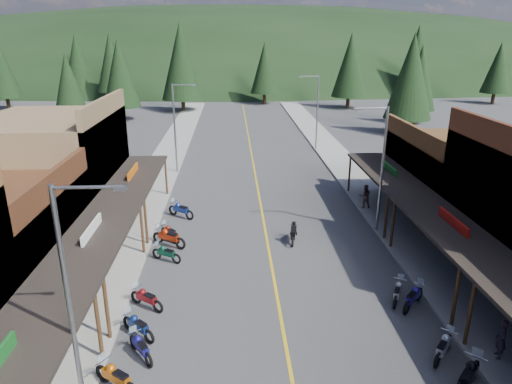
{
  "coord_description": "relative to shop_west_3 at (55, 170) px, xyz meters",
  "views": [
    {
      "loc": [
        -2.03,
        -18.32,
        11.92
      ],
      "look_at": [
        -0.65,
        7.57,
        3.0
      ],
      "focal_mm": 32.0,
      "sensor_mm": 36.0,
      "label": 1
    }
  ],
  "objects": [
    {
      "name": "pine_8",
      "position": [
        -8.22,
        28.7,
        2.46
      ],
      "size": [
        4.48,
        4.48,
        10.0
      ],
      "color": "black",
      "rests_on": "ground"
    },
    {
      "name": "bike_east_7",
      "position": [
        19.94,
        -11.82,
        -2.93
      ],
      "size": [
        1.91,
        1.97,
        1.18
      ],
      "primitive_type": null,
      "rotation": [
        0.0,
        0.0,
        -0.75
      ],
      "color": "navy",
      "rests_on": "ground"
    },
    {
      "name": "shop_west_3",
      "position": [
        0.0,
        0.0,
        0.0
      ],
      "size": [
        10.9,
        10.2,
        8.2
      ],
      "color": "brown",
      "rests_on": "ground"
    },
    {
      "name": "ridge_hill",
      "position": [
        13.78,
        123.7,
        -3.52
      ],
      "size": [
        310.0,
        140.0,
        60.0
      ],
      "primitive_type": "ellipsoid",
      "color": "black",
      "rests_on": "ground"
    },
    {
      "name": "bike_east_8",
      "position": [
        19.42,
        -11.26,
        -2.98
      ],
      "size": [
        1.46,
        1.98,
        1.09
      ],
      "primitive_type": null,
      "rotation": [
        0.0,
        0.0,
        -0.49
      ],
      "color": "#A8A7AC",
      "rests_on": "ground"
    },
    {
      "name": "pine_0",
      "position": [
        -26.22,
        50.7,
        2.96
      ],
      "size": [
        5.04,
        5.04,
        11.0
      ],
      "color": "black",
      "rests_on": "ground"
    },
    {
      "name": "pine_5",
      "position": [
        47.78,
        60.7,
        4.47
      ],
      "size": [
        6.72,
        6.72,
        14.0
      ],
      "color": "black",
      "rests_on": "ground"
    },
    {
      "name": "pine_7",
      "position": [
        -18.22,
        64.7,
        3.72
      ],
      "size": [
        5.88,
        5.88,
        12.5
      ],
      "color": "black",
      "rests_on": "ground"
    },
    {
      "name": "pine_3",
      "position": [
        17.78,
        54.7,
        2.96
      ],
      "size": [
        5.04,
        5.04,
        11.0
      ],
      "color": "black",
      "rests_on": "ground"
    },
    {
      "name": "bike_east_6",
      "position": [
        19.79,
        -15.31,
        -2.96
      ],
      "size": [
        1.77,
        1.9,
        1.12
      ],
      "primitive_type": null,
      "rotation": [
        0.0,
        0.0,
        -0.72
      ],
      "color": "#AFB0B5",
      "rests_on": "ground"
    },
    {
      "name": "streetlight_1",
      "position": [
        6.83,
        10.7,
        0.94
      ],
      "size": [
        2.16,
        0.18,
        8.0
      ],
      "color": "gray",
      "rests_on": "ground"
    },
    {
      "name": "pine_9",
      "position": [
        37.78,
        33.7,
        2.86
      ],
      "size": [
        4.93,
        4.93,
        10.8
      ],
      "color": "black",
      "rests_on": "ground"
    },
    {
      "name": "streetlight_0",
      "position": [
        6.83,
        -17.3,
        0.94
      ],
      "size": [
        2.16,
        0.18,
        8.0
      ],
      "color": "gray",
      "rests_on": "ground"
    },
    {
      "name": "bike_west_7",
      "position": [
        7.71,
        -13.33,
        -2.96
      ],
      "size": [
        1.9,
        1.82,
        1.13
      ],
      "primitive_type": null,
      "rotation": [
        0.0,
        0.0,
        0.83
      ],
      "color": "navy",
      "rests_on": "ground"
    },
    {
      "name": "bike_east_5",
      "position": [
        19.84,
        -17.1,
        -2.85
      ],
      "size": [
        2.18,
        2.22,
        1.34
      ],
      "primitive_type": null,
      "rotation": [
        0.0,
        0.0,
        -0.77
      ],
      "color": "black",
      "rests_on": "ground"
    },
    {
      "name": "bike_west_11",
      "position": [
        7.86,
        -3.85,
        -2.97
      ],
      "size": [
        1.72,
        1.91,
        1.11
      ],
      "primitive_type": null,
      "rotation": [
        0.0,
        0.0,
        0.68
      ],
      "color": "maroon",
      "rests_on": "ground"
    },
    {
      "name": "pedestrian_east_a",
      "position": [
        21.86,
        -15.55,
        -2.56
      ],
      "size": [
        0.53,
        0.67,
        1.62
      ],
      "primitive_type": "imported",
      "rotation": [
        0.0,
        0.0,
        -1.83
      ],
      "color": "#281E2E",
      "rests_on": "sidewalk_east"
    },
    {
      "name": "centerline",
      "position": [
        13.78,
        8.7,
        -3.51
      ],
      "size": [
        0.15,
        90.0,
        0.01
      ],
      "primitive_type": "cube",
      "color": "gold",
      "rests_on": "ground"
    },
    {
      "name": "pine_10",
      "position": [
        -4.22,
        38.7,
        3.27
      ],
      "size": [
        5.38,
        5.38,
        11.6
      ],
      "color": "black",
      "rests_on": "ground"
    },
    {
      "name": "rider_on_bike",
      "position": [
        15.35,
        -4.53,
        -2.94
      ],
      "size": [
        0.95,
        1.98,
        1.45
      ],
      "rotation": [
        0.0,
        0.0,
        -0.17
      ],
      "color": "black",
      "rests_on": "ground"
    },
    {
      "name": "sidewalk_west",
      "position": [
        5.08,
        8.7,
        -3.44
      ],
      "size": [
        3.4,
        94.0,
        0.15
      ],
      "primitive_type": "cube",
      "color": "gray",
      "rests_on": "ground"
    },
    {
      "name": "bike_west_8",
      "position": [
        7.7,
        -11.22,
        -2.96
      ],
      "size": [
        1.97,
        1.69,
        1.12
      ],
      "primitive_type": null,
      "rotation": [
        0.0,
        0.0,
        0.94
      ],
      "color": "maroon",
      "rests_on": "ground"
    },
    {
      "name": "bike_west_9",
      "position": [
        7.99,
        -6.62,
        -2.98
      ],
      "size": [
        1.94,
        1.49,
        1.08
      ],
      "primitive_type": null,
      "rotation": [
        0.0,
        0.0,
        1.04
      ],
      "color": "#0D442C",
      "rests_on": "ground"
    },
    {
      "name": "pine_11",
      "position": [
        33.78,
        26.7,
        3.67
      ],
      "size": [
        5.82,
        5.82,
        12.4
      ],
      "color": "black",
      "rests_on": "ground"
    },
    {
      "name": "pine_2",
      "position": [
        3.78,
        46.7,
        4.47
      ],
      "size": [
        6.72,
        6.72,
        14.0
      ],
      "color": "black",
      "rests_on": "ground"
    },
    {
      "name": "bike_west_12",
      "position": [
        8.15,
        -0.16,
        -2.9
      ],
      "size": [
        2.17,
        1.9,
        1.24
      ],
      "primitive_type": null,
      "rotation": [
        0.0,
        0.0,
        0.92
      ],
      "color": "navy",
      "rests_on": "ground"
    },
    {
      "name": "streetlight_2",
      "position": [
        20.74,
        -3.3,
        0.94
      ],
      "size": [
        2.16,
        0.18,
        8.0
      ],
      "color": "gray",
      "rests_on": "ground"
    },
    {
      "name": "sidewalk_east",
      "position": [
        22.48,
        8.7,
        -3.44
      ],
      "size": [
        3.4,
        94.0,
        0.15
      ],
      "primitive_type": "cube",
      "color": "gray",
      "rests_on": "ground"
    },
    {
      "name": "shop_east_3",
      "position": [
        27.54,
        0.0,
        -0.99
      ],
      "size": [
        10.9,
        10.2,
        6.2
      ],
      "color": "#4C2D16",
      "rests_on": "ground"
    },
    {
      "name": "bike_west_6",
      "position": [
        8.07,
        -14.68,
        -2.98
      ],
      "size": [
        1.59,
        1.89,
        1.07
      ],
      "primitive_type": null,
      "rotation": [
        0.0,
        0.0,
        0.62
      ],
      "color": "navy",
      "rests_on": "ground"
    },
    {
      "name": "ground",
      "position": [
        13.78,
        -11.3,
        -3.52
      ],
      "size": [
        220.0,
        220.0,
        0.0
      ],
      "primitive_type": "plane",
      "color": "#38383A",
      "rests_on": "ground"
    },
    {
      "name": "pine_4",
      "position": [
        31.78,
        48.7,
        3.72
      ],
      "size": [
        5.88,
        5.88,
        12.5
      ],
      "color": "black",
      "rests_on": "ground"
    },
    {
      "name": "streetlight_3",
      "position": [
        20.74,
        18.7,
        0.94
      ],
      "size": [
        2.16,
        0.18,
        8.0
      ],
      "color": "gray",
      "rests_on": "ground"
    },
    {
      "name": "bike_west_10",
      "position": [
        7.9,
        -4.73,
        -2.86
      ],
      "size": [
        2.37,
        1.84,
        1.31
      ],
      "primitive_type": null,
      "rotation": [
        0.0,
        0.0,
        1.03
      ],
      "color": "#A6260B",
      "rests_on": "ground"
    },
    {
      "name": "bike_west_5",
      "position": [
        7.55,
        -16.4,
        -2.91
      ],
      "size": [
        2.14,
        1.85,
        1.22
      ],
      "primitive_type": null,
      "rotation": [
        0.0,
        0.0,
        0.93
      ],
      "color": "#C05A0D",
      "rests_on": "ground"
    },
    {
      "name": "pine_1",
      "position": [
        -10.22,
        58.7,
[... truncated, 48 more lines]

